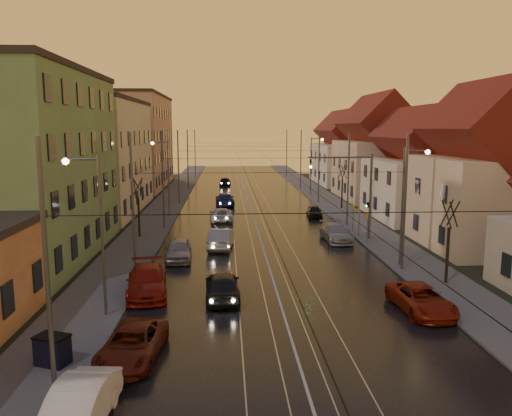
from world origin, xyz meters
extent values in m
plane|color=black|center=(0.00, 0.00, 0.00)|extent=(160.00, 160.00, 0.00)
cube|color=black|center=(0.00, 40.00, 0.02)|extent=(16.00, 120.00, 0.04)
cube|color=#4C4C4C|center=(-10.00, 40.00, 0.07)|extent=(4.00, 120.00, 0.15)
cube|color=#4C4C4C|center=(10.00, 40.00, 0.07)|extent=(4.00, 120.00, 0.15)
cube|color=gray|center=(-2.20, 40.00, 0.06)|extent=(0.06, 120.00, 0.03)
cube|color=gray|center=(-0.77, 40.00, 0.06)|extent=(0.06, 120.00, 0.03)
cube|color=gray|center=(0.77, 40.00, 0.06)|extent=(0.06, 120.00, 0.03)
cube|color=gray|center=(2.20, 40.00, 0.06)|extent=(0.06, 120.00, 0.03)
cube|color=#648353|center=(-17.50, 14.00, 6.50)|extent=(10.00, 18.00, 13.00)
cube|color=beige|center=(-17.50, 34.00, 6.00)|extent=(10.00, 20.00, 12.00)
cube|color=tan|center=(-17.50, 58.00, 7.00)|extent=(10.00, 24.00, 14.00)
cube|color=beige|center=(17.00, 15.00, 3.50)|extent=(8.50, 10.00, 7.00)
pyramid|color=#521E12|center=(17.00, 15.00, 8.90)|extent=(8.67, 10.20, 3.80)
cube|color=silver|center=(17.00, 28.00, 3.00)|extent=(9.00, 12.00, 6.00)
pyramid|color=#521E12|center=(17.00, 28.00, 7.60)|extent=(9.18, 12.24, 3.20)
cube|color=beige|center=(17.00, 43.00, 3.75)|extent=(9.00, 14.00, 7.50)
pyramid|color=#521E12|center=(17.00, 43.00, 9.50)|extent=(9.18, 14.28, 4.00)
cube|color=silver|center=(17.00, 61.00, 3.25)|extent=(9.00, 16.00, 6.50)
pyramid|color=#521E12|center=(17.00, 61.00, 8.25)|extent=(9.18, 16.32, 3.50)
cylinder|color=#595B60|center=(-8.60, -6.00, 4.50)|extent=(0.16, 0.16, 9.00)
cylinder|color=#595B60|center=(-8.60, 9.00, 4.50)|extent=(0.16, 0.16, 9.00)
cylinder|color=#595B60|center=(8.60, 9.00, 4.50)|extent=(0.16, 0.16, 9.00)
cylinder|color=#595B60|center=(-8.60, 24.00, 4.50)|extent=(0.16, 0.16, 9.00)
cylinder|color=#595B60|center=(8.60, 24.00, 4.50)|extent=(0.16, 0.16, 9.00)
cylinder|color=#595B60|center=(-8.60, 39.00, 4.50)|extent=(0.16, 0.16, 9.00)
cylinder|color=#595B60|center=(8.60, 39.00, 4.50)|extent=(0.16, 0.16, 9.00)
cylinder|color=#595B60|center=(-8.60, 54.00, 4.50)|extent=(0.16, 0.16, 9.00)
cylinder|color=#595B60|center=(8.60, 54.00, 4.50)|extent=(0.16, 0.16, 9.00)
cylinder|color=#595B60|center=(-8.60, 72.00, 4.50)|extent=(0.16, 0.16, 9.00)
cylinder|color=#595B60|center=(8.60, 72.00, 4.50)|extent=(0.16, 0.16, 9.00)
cylinder|color=#595B60|center=(-8.80, 2.00, 4.00)|extent=(0.14, 0.14, 8.00)
cylinder|color=#595B60|center=(-9.60, 2.00, 7.80)|extent=(1.60, 0.10, 0.10)
sphere|color=#FFD88C|center=(-10.32, 2.00, 7.70)|extent=(0.32, 0.32, 0.32)
cylinder|color=#595B60|center=(8.80, 10.00, 4.00)|extent=(0.14, 0.14, 8.00)
cylinder|color=#595B60|center=(9.60, 10.00, 7.80)|extent=(1.60, 0.10, 0.10)
sphere|color=#FFD88C|center=(10.32, 10.00, 7.70)|extent=(0.32, 0.32, 0.32)
cylinder|color=#595B60|center=(-8.80, 30.00, 4.00)|extent=(0.14, 0.14, 8.00)
cylinder|color=#595B60|center=(-9.60, 30.00, 7.80)|extent=(1.60, 0.10, 0.10)
sphere|color=#FFD88C|center=(-10.32, 30.00, 7.70)|extent=(0.32, 0.32, 0.32)
cylinder|color=#595B60|center=(8.80, 46.00, 4.00)|extent=(0.14, 0.14, 8.00)
cylinder|color=#595B60|center=(9.60, 46.00, 7.80)|extent=(1.60, 0.10, 0.10)
sphere|color=#FFD88C|center=(10.32, 46.00, 7.70)|extent=(0.32, 0.32, 0.32)
cylinder|color=#595B60|center=(9.00, 18.00, 3.60)|extent=(0.20, 0.20, 7.20)
cylinder|color=#595B60|center=(6.40, 18.00, 6.90)|extent=(5.20, 0.14, 0.14)
imported|color=black|center=(4.00, 18.00, 6.30)|extent=(0.15, 0.18, 0.90)
sphere|color=#19FF3F|center=(4.00, 17.88, 6.15)|extent=(0.20, 0.20, 0.20)
cylinder|color=black|center=(-10.20, 20.00, 1.75)|extent=(0.18, 0.18, 3.50)
cylinder|color=black|center=(-9.97, 20.09, 4.30)|extent=(0.37, 0.92, 1.61)
cylinder|color=black|center=(-10.29, 20.23, 4.30)|extent=(0.91, 0.40, 1.61)
cylinder|color=black|center=(-10.43, 19.91, 4.30)|extent=(0.37, 0.92, 1.61)
cylinder|color=black|center=(-10.07, 19.78, 4.30)|extent=(0.84, 0.54, 1.62)
cylinder|color=black|center=(10.20, 6.00, 1.75)|extent=(0.18, 0.18, 3.50)
cylinder|color=black|center=(10.43, 6.09, 4.30)|extent=(0.37, 0.92, 1.61)
cylinder|color=black|center=(10.11, 6.23, 4.30)|extent=(0.91, 0.40, 1.61)
cylinder|color=black|center=(9.97, 5.91, 4.30)|extent=(0.37, 0.92, 1.61)
cylinder|color=black|center=(10.32, 5.78, 4.30)|extent=(0.84, 0.54, 1.62)
cylinder|color=black|center=(10.40, 34.00, 1.75)|extent=(0.18, 0.18, 3.50)
cylinder|color=black|center=(10.63, 34.09, 4.30)|extent=(0.37, 0.92, 1.61)
cylinder|color=black|center=(10.31, 34.23, 4.30)|extent=(0.91, 0.40, 1.61)
cylinder|color=black|center=(10.17, 33.91, 4.30)|extent=(0.37, 0.92, 1.61)
cylinder|color=black|center=(10.53, 33.78, 4.30)|extent=(0.84, 0.54, 1.62)
imported|color=black|center=(-3.06, 4.30, 0.78)|extent=(1.99, 4.62, 1.56)
imported|color=#9B9BA0|center=(-3.26, 15.97, 0.79)|extent=(2.10, 4.93, 1.58)
imported|color=silver|center=(-3.34, 27.62, 0.66)|extent=(2.42, 4.83, 1.31)
imported|color=navy|center=(-3.00, 37.48, 0.76)|extent=(2.39, 5.35, 1.53)
imported|color=black|center=(-3.02, 58.06, 0.72)|extent=(1.91, 4.30, 1.44)
imported|color=white|center=(-7.44, -7.49, 0.73)|extent=(1.95, 4.57, 1.47)
imported|color=#5C1C0F|center=(-6.65, -2.68, 0.65)|extent=(2.60, 4.86, 1.30)
imported|color=maroon|center=(-7.30, 5.36, 0.77)|extent=(2.86, 5.57, 1.55)
imported|color=#9A999F|center=(-6.22, 12.66, 0.75)|extent=(2.00, 4.49, 1.50)
imported|color=maroon|center=(7.01, 1.78, 0.67)|extent=(2.55, 4.95, 1.34)
imported|color=#A8A9AE|center=(6.20, 17.94, 0.71)|extent=(2.17, 4.96, 1.42)
imported|color=black|center=(6.34, 28.97, 0.62)|extent=(1.69, 3.72, 1.24)
cube|color=black|center=(-9.60, -3.24, 0.70)|extent=(1.41, 1.19, 1.10)
camera|label=1|loc=(-2.79, -21.89, 9.25)|focal=35.00mm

